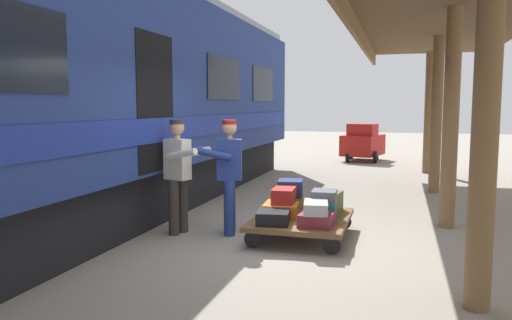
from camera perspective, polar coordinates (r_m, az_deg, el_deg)
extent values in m
plane|color=gray|center=(6.98, 3.54, -9.62)|extent=(60.00, 60.00, 0.00)
cylinder|color=brown|center=(14.81, 19.26, 5.11)|extent=(0.24, 0.24, 3.40)
cylinder|color=brown|center=(11.52, 20.07, 4.85)|extent=(0.24, 0.24, 3.40)
cylinder|color=brown|center=(8.23, 21.52, 4.38)|extent=(0.24, 0.24, 3.40)
cylinder|color=brown|center=(4.96, 24.89, 3.27)|extent=(0.24, 0.24, 3.40)
cube|color=brown|center=(6.73, 9.50, 17.68)|extent=(0.08, 17.29, 0.30)
cube|color=navy|center=(8.21, -20.94, 8.94)|extent=(3.00, 16.61, 2.90)
cube|color=black|center=(8.33, -20.43, -4.22)|extent=(2.55, 15.78, 0.90)
cube|color=navy|center=(7.40, -11.33, 3.37)|extent=(0.03, 16.28, 0.36)
cube|color=black|center=(12.84, 0.83, 8.68)|extent=(0.02, 1.83, 0.84)
cube|color=black|center=(10.07, -3.65, 9.34)|extent=(0.02, 1.83, 0.84)
cube|color=black|center=(5.03, -27.43, 11.75)|extent=(0.02, 1.83, 0.84)
cube|color=black|center=(7.42, -11.81, 6.46)|extent=(0.12, 1.10, 2.00)
cube|color=brown|center=(7.24, 5.27, -6.81)|extent=(1.33, 1.70, 0.07)
cylinder|color=black|center=(6.55, 8.73, -9.67)|extent=(0.24, 0.05, 0.24)
cylinder|color=black|center=(6.76, -0.36, -9.08)|extent=(0.24, 0.05, 0.24)
cylinder|color=black|center=(7.86, 10.06, -7.00)|extent=(0.24, 0.05, 0.24)
cylinder|color=black|center=(8.04, 2.45, -6.61)|extent=(0.24, 0.05, 0.24)
cube|color=brown|center=(7.61, 8.18, -4.80)|extent=(0.44, 0.56, 0.30)
cube|color=black|center=(6.84, 2.04, -6.53)|extent=(0.51, 0.60, 0.18)
cube|color=maroon|center=(6.72, 7.03, -6.82)|extent=(0.47, 0.50, 0.17)
cube|color=#1E666B|center=(7.16, 7.64, -5.71)|extent=(0.42, 0.52, 0.24)
cube|color=#CC6B23|center=(7.28, 2.95, -5.69)|extent=(0.54, 0.61, 0.19)
cube|color=brown|center=(7.72, 3.76, -4.94)|extent=(0.46, 0.59, 0.21)
cube|color=navy|center=(7.71, 3.98, -3.23)|extent=(0.43, 0.47, 0.25)
cube|color=#AD231E|center=(7.27, 3.25, -4.08)|extent=(0.34, 0.52, 0.22)
cube|color=#4C515B|center=(7.10, 7.86, -4.13)|extent=(0.36, 0.42, 0.17)
cube|color=#9EA0A5|center=(6.70, 6.91, -5.44)|extent=(0.39, 0.56, 0.15)
cylinder|color=navy|center=(7.50, -2.99, -5.26)|extent=(0.16, 0.16, 0.82)
cylinder|color=navy|center=(7.31, -3.10, -5.57)|extent=(0.16, 0.16, 0.82)
cube|color=navy|center=(7.30, -3.08, 0.05)|extent=(0.41, 0.31, 0.60)
cylinder|color=tan|center=(7.27, -3.09, 2.64)|extent=(0.09, 0.09, 0.06)
sphere|color=tan|center=(7.26, -3.10, 3.74)|extent=(0.22, 0.22, 0.22)
cylinder|color=#A51919|center=(7.26, -3.10, 4.39)|extent=(0.21, 0.21, 0.06)
cylinder|color=navy|center=(7.46, -4.68, 0.95)|extent=(0.54, 0.24, 0.21)
cylinder|color=navy|center=(7.15, -4.93, 0.71)|extent=(0.54, 0.24, 0.21)
cylinder|color=#332D28|center=(7.45, -9.45, -5.42)|extent=(0.16, 0.16, 0.82)
cylinder|color=#332D28|center=(7.60, -8.45, -5.18)|extent=(0.16, 0.16, 0.82)
cube|color=silver|center=(7.41, -9.04, 0.08)|extent=(0.41, 0.31, 0.60)
cylinder|color=tan|center=(7.39, -9.08, 2.63)|extent=(0.09, 0.09, 0.06)
sphere|color=tan|center=(7.38, -9.10, 3.71)|extent=(0.22, 0.22, 0.22)
cylinder|color=#332D28|center=(7.38, -9.11, 4.35)|extent=(0.21, 0.21, 0.06)
cylinder|color=silver|center=(7.14, -8.57, 0.66)|extent=(0.54, 0.24, 0.21)
cylinder|color=silver|center=(7.38, -6.95, 0.87)|extent=(0.54, 0.24, 0.21)
cube|color=#B21E19|center=(17.59, 12.20, 1.70)|extent=(1.48, 1.92, 0.70)
cube|color=#B21E19|center=(17.21, 12.16, 3.27)|extent=(1.04, 0.90, 0.50)
cylinder|color=black|center=(17.00, 13.54, 0.33)|extent=(0.12, 0.40, 0.40)
cylinder|color=black|center=(17.07, 10.52, 0.42)|extent=(0.12, 0.40, 0.40)
cylinder|color=black|center=(18.20, 13.73, 0.70)|extent=(0.12, 0.40, 0.40)
cylinder|color=black|center=(18.26, 10.91, 0.78)|extent=(0.12, 0.40, 0.40)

